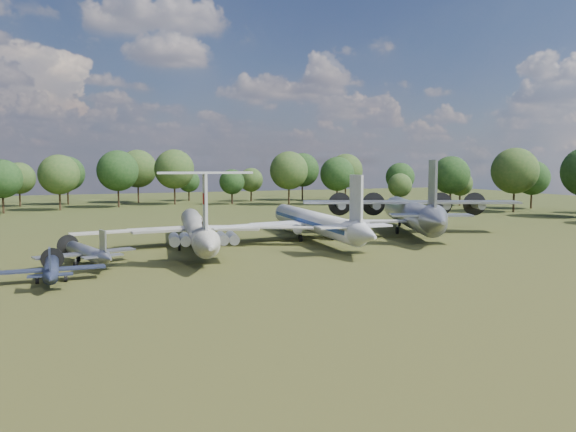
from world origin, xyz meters
name	(u,v)px	position (x,y,z in m)	size (l,w,h in m)	color
ground	(238,250)	(0.00, 0.00, 0.00)	(300.00, 300.00, 0.00)	#1D3712
il62_airliner	(197,233)	(-4.89, 3.82, 2.20)	(34.48, 44.82, 4.40)	silver
tu104_jet	(314,226)	(14.18, 5.28, 2.26)	(33.87, 45.16, 4.52)	silver
an12_transport	(411,217)	(33.38, 7.03, 2.75)	(37.42, 41.82, 5.50)	#A3A6AB
small_prop_west	(51,272)	(-23.78, -13.32, 1.07)	(10.65, 14.53, 2.13)	#151A31
small_prop_northwest	(87,256)	(-20.02, -4.64, 1.19)	(11.90, 16.23, 2.38)	#ADB0B6
person_on_il62	(204,221)	(-6.68, -8.36, 5.22)	(0.60, 0.39, 1.64)	olive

